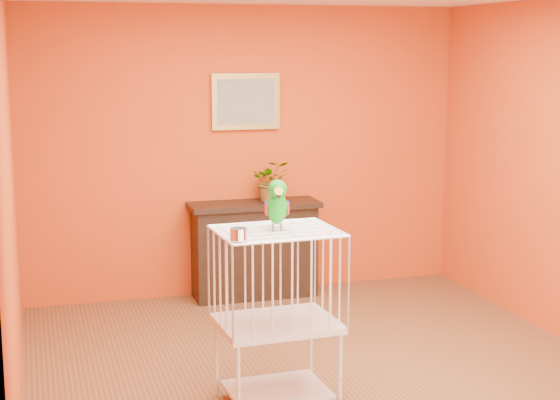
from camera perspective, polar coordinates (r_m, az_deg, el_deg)
name	(u,v)px	position (r m, az deg, el deg)	size (l,w,h in m)	color
ground	(327,378)	(5.97, 3.18, -11.75)	(4.50, 4.50, 0.00)	brown
room_shell	(330,147)	(5.58, 3.33, 3.52)	(4.50, 4.50, 4.50)	#CC4013
console_cabinet	(254,250)	(7.72, -1.72, -3.31)	(1.16, 0.42, 0.86)	black
potted_plant	(272,186)	(7.61, -0.52, 0.92)	(0.34, 0.37, 0.29)	#26722D
framed_picture	(246,101)	(7.68, -2.29, 6.56)	(0.62, 0.04, 0.50)	#AC933D
birdcage	(277,315)	(5.38, -0.21, -7.63)	(0.75, 0.59, 1.12)	silver
feed_cup	(239,234)	(4.95, -2.75, -2.29)	(0.10, 0.10, 0.07)	silver
parrot	(277,204)	(5.21, -0.19, -0.28)	(0.16, 0.29, 0.32)	#59544C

